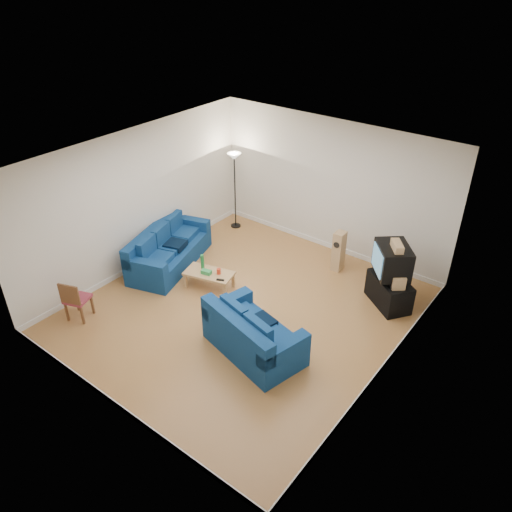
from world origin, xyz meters
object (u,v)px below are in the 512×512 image
Objects in this scene: sofa_loveseat at (252,337)px; television at (392,260)px; sofa_three_seat at (167,251)px; coffee_table at (209,274)px; tv_stand at (389,291)px.

sofa_loveseat is 3.25m from television.
coffee_table is at bearing 67.90° from sofa_three_seat.
sofa_three_seat reaches higher than tv_stand.
sofa_loveseat is at bearing -28.16° from coffee_table.
sofa_loveseat reaches higher than sofa_three_seat.
sofa_loveseat is 2.26m from coffee_table.
coffee_table is 3.82m from television.
sofa_three_seat is at bearing -124.87° from tv_stand.
coffee_table is 1.14× the size of television.
sofa_loveseat is at bearing -64.06° from television.
coffee_table is (-2.00, 1.07, -0.02)m from sofa_loveseat.
tv_stand is at bearing 19.48° from television.
sofa_loveseat is 2.04× the size of tv_stand.
sofa_three_seat is at bearing 175.08° from coffee_table.
tv_stand is at bearing 92.44° from sofa_three_seat.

